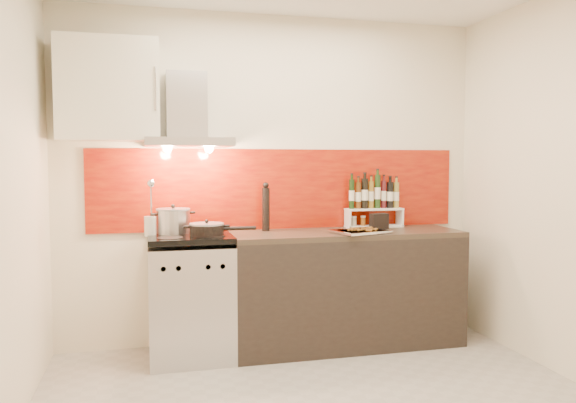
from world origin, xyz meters
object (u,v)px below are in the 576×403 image
object	(u,v)px
counter	(345,288)
stock_pot	(173,221)
range_stove	(191,298)
saute_pan	(208,229)
baking_tray	(360,231)
pepper_mill	(266,207)

from	to	relation	value
counter	stock_pot	world-z (taller)	stock_pot
range_stove	stock_pot	xyz separation A→B (m)	(-0.11, 0.12, 0.56)
counter	saute_pan	world-z (taller)	saute_pan
saute_pan	baking_tray	xyz separation A→B (m)	(1.14, -0.07, -0.04)
saute_pan	counter	bearing A→B (deg)	4.34
pepper_mill	stock_pot	bearing A→B (deg)	-176.12
counter	stock_pot	distance (m)	1.43
range_stove	counter	size ratio (longest dim) A/B	0.51
counter	baking_tray	xyz separation A→B (m)	(0.06, -0.15, 0.47)
range_stove	saute_pan	size ratio (longest dim) A/B	1.88
range_stove	saute_pan	xyz separation A→B (m)	(0.12, -0.08, 0.51)
stock_pot	counter	bearing A→B (deg)	-4.86
saute_pan	pepper_mill	size ratio (longest dim) A/B	1.27
pepper_mill	counter	bearing A→B (deg)	-14.91
counter	stock_pot	bearing A→B (deg)	175.14
range_stove	stock_pot	world-z (taller)	stock_pot
counter	pepper_mill	size ratio (longest dim) A/B	4.72
baking_tray	pepper_mill	bearing A→B (deg)	155.19
stock_pot	pepper_mill	world-z (taller)	pepper_mill
pepper_mill	baking_tray	bearing A→B (deg)	-24.81
counter	baking_tray	bearing A→B (deg)	-66.80
stock_pot	baking_tray	xyz separation A→B (m)	(1.38, -0.26, -0.09)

